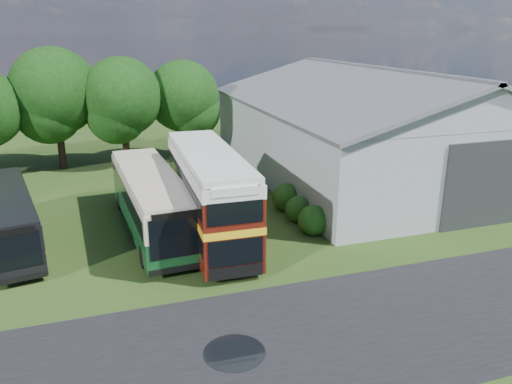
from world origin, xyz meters
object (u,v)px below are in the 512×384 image
object	(u,v)px
storage_shed	(372,120)
bus_green_single	(152,201)
bus_maroon_double	(210,195)
bus_dark_single	(7,218)

from	to	relation	value
storage_shed	bus_green_single	distance (m)	19.17
storage_shed	bus_maroon_double	size ratio (longest dim) A/B	2.20
bus_maroon_double	bus_dark_single	bearing A→B (deg)	169.44
bus_green_single	bus_maroon_double	xyz separation A→B (m)	(2.85, -1.82, 0.61)
storage_shed	bus_green_single	bearing A→B (deg)	-158.84
bus_maroon_double	bus_dark_single	world-z (taller)	bus_maroon_double
storage_shed	bus_green_single	size ratio (longest dim) A/B	2.01
storage_shed	bus_dark_single	xyz separation A→B (m)	(-25.08, -6.47, -2.63)
storage_shed	bus_dark_single	size ratio (longest dim) A/B	2.31
bus_maroon_double	bus_dark_single	distance (m)	10.46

